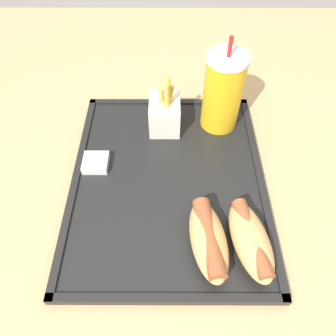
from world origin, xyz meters
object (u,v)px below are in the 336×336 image
object	(u,v)px
hot_dog_far	(251,240)
hot_dog_near	(208,240)
fries_carton	(165,113)
soda_cup	(223,92)
sauce_cup_mayo	(96,162)

from	to	relation	value
hot_dog_far	hot_dog_near	xyz separation A→B (m)	(0.00, -0.06, 0.00)
hot_dog_far	fries_carton	bearing A→B (deg)	-153.86
fries_carton	soda_cup	bearing A→B (deg)	96.03
hot_dog_near	sauce_cup_mayo	size ratio (longest dim) A/B	3.06
fries_carton	sauce_cup_mayo	bearing A→B (deg)	-50.75
hot_dog_far	fries_carton	xyz separation A→B (m)	(-0.26, -0.13, 0.01)
soda_cup	hot_dog_near	world-z (taller)	soda_cup
hot_dog_far	fries_carton	size ratio (longest dim) A/B	1.14
hot_dog_near	fries_carton	distance (m)	0.26
hot_dog_far	sauce_cup_mayo	bearing A→B (deg)	-122.27
sauce_cup_mayo	fries_carton	bearing A→B (deg)	129.25
soda_cup	hot_dog_far	distance (m)	0.27
hot_dog_near	sauce_cup_mayo	distance (m)	0.24
fries_carton	sauce_cup_mayo	distance (m)	0.16
hot_dog_near	sauce_cup_mayo	xyz separation A→B (m)	(-0.16, -0.19, -0.02)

